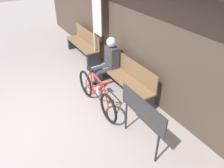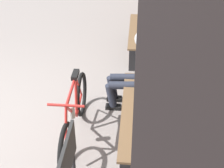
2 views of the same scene
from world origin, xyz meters
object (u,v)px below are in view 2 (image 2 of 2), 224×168
bicycle (74,117)px  person_seated (136,66)px  park_bench_near (143,113)px  park_bench_far (143,32)px

bicycle → person_seated: person_seated is taller
park_bench_near → person_seated: (-0.64, -0.11, 0.29)m
park_bench_near → park_bench_far: (-2.38, -0.00, -0.01)m
park_bench_near → person_seated: size_ratio=1.43×
bicycle → park_bench_far: bicycle is taller
bicycle → park_bench_near: bearing=96.4°
bicycle → park_bench_far: 2.61m
park_bench_near → person_seated: person_seated is taller
park_bench_near → bicycle: size_ratio=1.03×
bicycle → person_seated: bearing=135.1°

